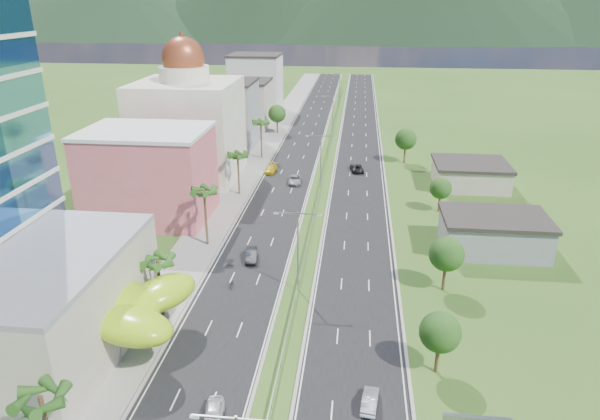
% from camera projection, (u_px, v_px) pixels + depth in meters
% --- Properties ---
extents(ground, '(500.00, 500.00, 0.00)m').
position_uv_depth(ground, '(288.00, 333.00, 61.25)').
color(ground, '#2D5119').
rests_on(ground, ground).
extents(road_left, '(11.00, 260.00, 0.04)m').
position_uv_depth(road_left, '(304.00, 138.00, 145.04)').
color(road_left, black).
rests_on(road_left, ground).
extents(road_right, '(11.00, 260.00, 0.04)m').
position_uv_depth(road_right, '(359.00, 140.00, 143.52)').
color(road_right, black).
rests_on(road_right, ground).
extents(sidewalk_left, '(7.00, 260.00, 0.12)m').
position_uv_depth(sidewalk_left, '(269.00, 137.00, 145.99)').
color(sidewalk_left, gray).
rests_on(sidewalk_left, ground).
extents(median_guardrail, '(0.10, 216.06, 0.76)m').
position_uv_depth(median_guardrail, '(327.00, 155.00, 127.44)').
color(median_guardrail, gray).
rests_on(median_guardrail, ground).
extents(streetlight_median_b, '(6.04, 0.25, 11.00)m').
position_uv_depth(streetlight_median_b, '(298.00, 243.00, 67.97)').
color(streetlight_median_b, gray).
rests_on(streetlight_median_b, ground).
extents(streetlight_median_c, '(6.04, 0.25, 11.00)m').
position_uv_depth(streetlight_median_c, '(321.00, 156.00, 104.87)').
color(streetlight_median_c, gray).
rests_on(streetlight_median_c, ground).
extents(streetlight_median_d, '(6.04, 0.25, 11.00)m').
position_uv_depth(streetlight_median_d, '(333.00, 111.00, 146.39)').
color(streetlight_median_d, gray).
rests_on(streetlight_median_d, ground).
extents(streetlight_median_e, '(6.04, 0.25, 11.00)m').
position_uv_depth(streetlight_median_e, '(340.00, 85.00, 187.90)').
color(streetlight_median_e, gray).
rests_on(streetlight_median_e, ground).
extents(lime_canopy, '(18.00, 15.00, 7.40)m').
position_uv_depth(lime_canopy, '(100.00, 304.00, 57.73)').
color(lime_canopy, '#95C713').
rests_on(lime_canopy, ground).
extents(pink_shophouse, '(20.00, 15.00, 15.00)m').
position_uv_depth(pink_shophouse, '(149.00, 176.00, 90.83)').
color(pink_shophouse, '#D45857').
rests_on(pink_shophouse, ground).
extents(domed_building, '(20.00, 20.00, 28.70)m').
position_uv_depth(domed_building, '(188.00, 124.00, 110.61)').
color(domed_building, beige).
rests_on(domed_building, ground).
extents(midrise_grey, '(16.00, 15.00, 16.00)m').
position_uv_depth(midrise_grey, '(223.00, 115.00, 134.82)').
color(midrise_grey, gray).
rests_on(midrise_grey, ground).
extents(midrise_beige, '(16.00, 15.00, 13.00)m').
position_uv_depth(midrise_beige, '(242.00, 105.00, 155.68)').
color(midrise_beige, '#ABA28D').
rests_on(midrise_beige, ground).
extents(midrise_white, '(16.00, 15.00, 18.00)m').
position_uv_depth(midrise_white, '(256.00, 84.00, 175.97)').
color(midrise_white, silver).
rests_on(midrise_white, ground).
extents(shed_near, '(15.00, 10.00, 5.00)m').
position_uv_depth(shed_near, '(493.00, 235.00, 80.54)').
color(shed_near, gray).
rests_on(shed_near, ground).
extents(shed_far, '(14.00, 12.00, 4.40)m').
position_uv_depth(shed_far, '(470.00, 175.00, 108.13)').
color(shed_far, '#ABA28D').
rests_on(shed_far, ground).
extents(palm_tree_a, '(3.60, 3.60, 9.10)m').
position_uv_depth(palm_tree_a, '(41.00, 402.00, 39.54)').
color(palm_tree_a, '#47301C').
rests_on(palm_tree_a, ground).
extents(palm_tree_b, '(3.60, 3.60, 8.10)m').
position_uv_depth(palm_tree_b, '(158.00, 264.00, 62.04)').
color(palm_tree_b, '#47301C').
rests_on(palm_tree_b, ground).
extents(palm_tree_c, '(3.60, 3.60, 9.60)m').
position_uv_depth(palm_tree_c, '(204.00, 193.00, 79.96)').
color(palm_tree_c, '#47301C').
rests_on(palm_tree_c, ground).
extents(palm_tree_d, '(3.60, 3.60, 8.60)m').
position_uv_depth(palm_tree_d, '(238.00, 157.00, 101.54)').
color(palm_tree_d, '#47301C').
rests_on(palm_tree_d, ground).
extents(palm_tree_e, '(3.60, 3.60, 9.40)m').
position_uv_depth(palm_tree_e, '(261.00, 124.00, 124.32)').
color(palm_tree_e, '#47301C').
rests_on(palm_tree_e, ground).
extents(leafy_tree_lfar, '(4.90, 4.90, 8.05)m').
position_uv_depth(leafy_tree_lfar, '(277.00, 114.00, 148.40)').
color(leafy_tree_lfar, '#47301C').
rests_on(leafy_tree_lfar, ground).
extents(leafy_tree_ra, '(4.20, 4.20, 6.90)m').
position_uv_depth(leafy_tree_ra, '(440.00, 332.00, 53.24)').
color(leafy_tree_ra, '#47301C').
rests_on(leafy_tree_ra, ground).
extents(leafy_tree_rb, '(4.55, 4.55, 7.47)m').
position_uv_depth(leafy_tree_rb, '(447.00, 254.00, 68.47)').
color(leafy_tree_rb, '#47301C').
rests_on(leafy_tree_rb, ground).
extents(leafy_tree_rc, '(3.85, 3.85, 6.33)m').
position_uv_depth(leafy_tree_rc, '(441.00, 188.00, 94.29)').
color(leafy_tree_rc, '#47301C').
rests_on(leafy_tree_rc, ground).
extents(leafy_tree_rd, '(4.90, 4.90, 8.05)m').
position_uv_depth(leafy_tree_rd, '(406.00, 139.00, 121.93)').
color(leafy_tree_rd, '#47301C').
rests_on(leafy_tree_rd, ground).
extents(mountain_ridge, '(860.00, 140.00, 90.00)m').
position_uv_depth(mountain_ridge, '(422.00, 40.00, 470.33)').
color(mountain_ridge, black).
rests_on(mountain_ridge, ground).
extents(car_white_near_left, '(2.33, 4.52, 1.47)m').
position_uv_depth(car_white_near_left, '(214.00, 414.00, 48.32)').
color(car_white_near_left, silver).
rests_on(car_white_near_left, road_left).
extents(car_dark_left, '(2.29, 4.80, 1.52)m').
position_uv_depth(car_dark_left, '(251.00, 255.00, 78.03)').
color(car_dark_left, black).
rests_on(car_dark_left, road_left).
extents(car_silver_mid_left, '(2.85, 5.54, 1.49)m').
position_uv_depth(car_silver_mid_left, '(295.00, 180.00, 110.05)').
color(car_silver_mid_left, '#979A9E').
rests_on(car_silver_mid_left, road_left).
extents(car_yellow_far_left, '(2.47, 5.37, 1.52)m').
position_uv_depth(car_yellow_far_left, '(271.00, 169.00, 116.86)').
color(car_yellow_far_left, gold).
rests_on(car_yellow_far_left, road_left).
extents(car_silver_right, '(1.86, 4.16, 1.32)m').
position_uv_depth(car_silver_right, '(370.00, 400.00, 50.07)').
color(car_silver_right, '#A7A9AF').
rests_on(car_silver_right, road_right).
extents(car_dark_far_right, '(3.33, 5.77, 1.51)m').
position_uv_depth(car_dark_far_right, '(357.00, 168.00, 117.58)').
color(car_dark_far_right, black).
rests_on(car_dark_far_right, road_right).
extents(motorcycle, '(0.66, 1.97, 1.25)m').
position_uv_depth(motorcycle, '(232.00, 282.00, 70.77)').
color(motorcycle, black).
rests_on(motorcycle, road_left).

